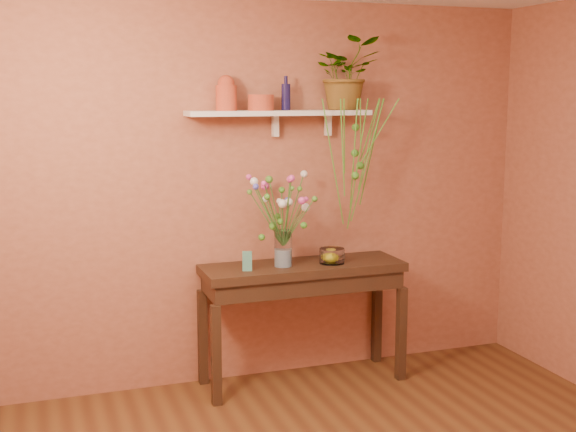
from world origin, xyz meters
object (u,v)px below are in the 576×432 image
bouquet (281,201)px  glass_bowl (332,256)px  spider_plant (346,74)px  sideboard (303,281)px  glass_vase (283,251)px  terracotta_jug (226,94)px  blue_bottle (286,96)px

bouquet → glass_bowl: bouquet is taller
spider_plant → bouquet: bearing=-164.5°
spider_plant → glass_bowl: bearing=-134.2°
sideboard → glass_vase: 0.28m
spider_plant → bouquet: size_ratio=0.99×
terracotta_jug → glass_bowl: size_ratio=1.34×
bouquet → spider_plant: bearing=15.5°
sideboard → bouquet: 0.61m
sideboard → terracotta_jug: bearing=164.3°
blue_bottle → spider_plant: size_ratio=0.46×
glass_vase → blue_bottle: bearing=64.4°
bouquet → glass_vase: bearing=0.3°
terracotta_jug → glass_bowl: (0.70, -0.19, -1.13)m
blue_bottle → glass_bowl: blue_bottle is taller
glass_vase → glass_bowl: size_ratio=1.44×
glass_vase → spider_plant: bearing=15.9°
sideboard → spider_plant: bearing=18.6°
sideboard → glass_vase: glass_vase is taller
sideboard → glass_vase: size_ratio=5.62×
terracotta_jug → glass_bowl: terracotta_jug is taller
blue_bottle → glass_bowl: size_ratio=1.33×
terracotta_jug → spider_plant: 0.88m
glass_vase → glass_bowl: (0.36, -0.02, -0.06)m
glass_bowl → glass_vase: bearing=176.2°
sideboard → bouquet: bearing=-171.4°
sideboard → spider_plant: (0.37, 0.12, 1.45)m
sideboard → glass_vase: bearing=-170.7°
sideboard → blue_bottle: size_ratio=6.09×
terracotta_jug → glass_vase: terracotta_jug is taller
terracotta_jug → bouquet: 0.82m
blue_bottle → sideboard: bearing=-58.9°
blue_bottle → glass_vase: blue_bottle is taller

